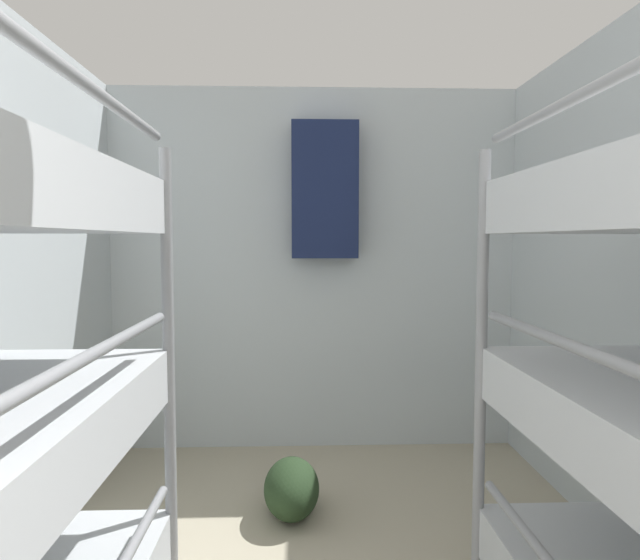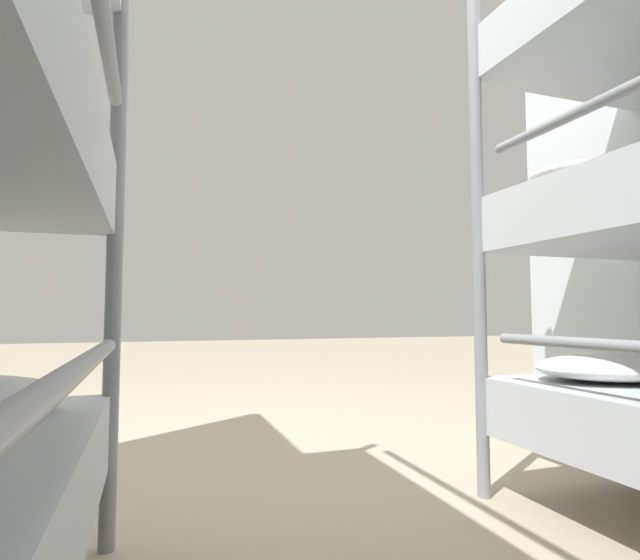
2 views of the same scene
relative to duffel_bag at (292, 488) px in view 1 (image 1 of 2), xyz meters
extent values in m
cube|color=silver|center=(0.14, 1.04, 1.09)|extent=(2.88, 0.06, 2.47)
cylinder|color=gray|center=(-0.45, -0.77, 0.74)|extent=(0.04, 0.04, 1.78)
cylinder|color=gray|center=(-0.45, -1.70, 1.03)|extent=(0.03, 1.62, 0.03)
cylinder|color=gray|center=(-0.45, -1.70, 1.66)|extent=(0.03, 1.62, 0.03)
cylinder|color=gray|center=(0.74, -0.77, 0.74)|extent=(0.04, 0.04, 1.78)
cylinder|color=gray|center=(0.74, -1.70, 1.03)|extent=(0.03, 1.62, 0.03)
cylinder|color=gray|center=(0.74, -1.70, 1.66)|extent=(0.03, 1.62, 0.03)
ellipsoid|color=#23381E|center=(0.00, 0.00, 0.00)|extent=(0.29, 0.47, 0.29)
cube|color=#192347|center=(0.21, 0.89, 1.63)|extent=(0.44, 0.12, 0.90)
camera|label=1|loc=(0.04, -2.91, 1.30)|focal=32.00mm
camera|label=2|loc=(0.64, -1.17, 0.48)|focal=28.00mm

